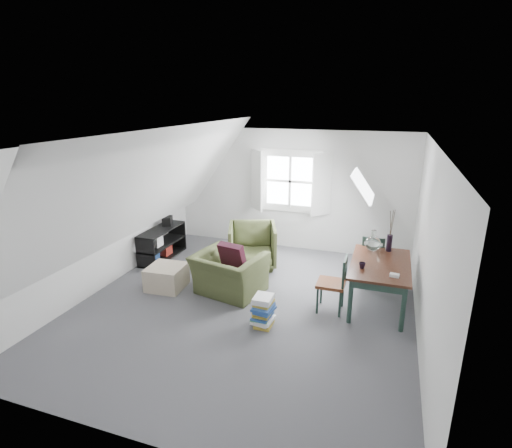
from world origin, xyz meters
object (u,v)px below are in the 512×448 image
at_px(armchair_near, 229,293).
at_px(dining_table, 380,269).
at_px(armchair_far, 252,265).
at_px(ottoman, 167,277).
at_px(media_shelf, 161,245).
at_px(magazine_stack, 263,311).
at_px(dining_chair_far, 372,258).
at_px(dining_chair_near, 334,283).

bearing_deg(armchair_near, dining_table, -159.48).
distance_m(armchair_far, dining_table, 2.58).
relative_size(ottoman, dining_table, 0.41).
bearing_deg(media_shelf, magazine_stack, -30.09).
height_order(dining_chair_far, magazine_stack, dining_chair_far).
xyz_separation_m(ottoman, dining_chair_far, (3.26, 1.35, 0.26)).
bearing_deg(magazine_stack, media_shelf, 147.77).
distance_m(armchair_near, ottoman, 1.11).
xyz_separation_m(ottoman, magazine_stack, (1.91, -0.59, 0.03)).
distance_m(dining_table, dining_chair_near, 0.76).
height_order(ottoman, dining_table, dining_table).
xyz_separation_m(dining_chair_far, dining_chair_near, (-0.49, -1.20, -0.00)).
height_order(ottoman, dining_chair_near, dining_chair_near).
bearing_deg(armchair_far, armchair_near, -109.22).
bearing_deg(magazine_stack, ottoman, 162.87).
relative_size(armchair_far, dining_chair_far, 1.03).
relative_size(armchair_far, media_shelf, 0.75).
height_order(armchair_near, dining_chair_far, dining_chair_far).
height_order(ottoman, media_shelf, media_shelf).
relative_size(ottoman, dining_chair_far, 0.67).
relative_size(ottoman, dining_chair_near, 0.67).
bearing_deg(dining_chair_far, magazine_stack, 46.57).
relative_size(dining_table, magazine_stack, 3.28).
height_order(ottoman, magazine_stack, magazine_stack).
height_order(armchair_near, dining_chair_near, dining_chair_near).
bearing_deg(dining_table, armchair_far, 158.73).
distance_m(ottoman, dining_chair_near, 2.79).
height_order(armchair_near, armchair_far, armchair_far).
xyz_separation_m(media_shelf, magazine_stack, (2.70, -1.70, -0.06)).
distance_m(armchair_far, media_shelf, 1.88).
bearing_deg(magazine_stack, dining_chair_far, 55.14).
distance_m(dining_chair_near, media_shelf, 3.69).
distance_m(armchair_near, armchair_far, 1.20).
bearing_deg(dining_chair_far, media_shelf, -5.18).
xyz_separation_m(armchair_near, ottoman, (-1.08, -0.17, 0.19)).
bearing_deg(ottoman, armchair_far, 52.38).
bearing_deg(armchair_near, media_shelf, -14.74).
bearing_deg(media_shelf, dining_chair_far, 5.53).
xyz_separation_m(ottoman, dining_chair_near, (2.78, 0.15, 0.26)).
distance_m(armchair_near, media_shelf, 2.10).
bearing_deg(media_shelf, dining_table, -5.91).
height_order(dining_table, media_shelf, dining_table).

